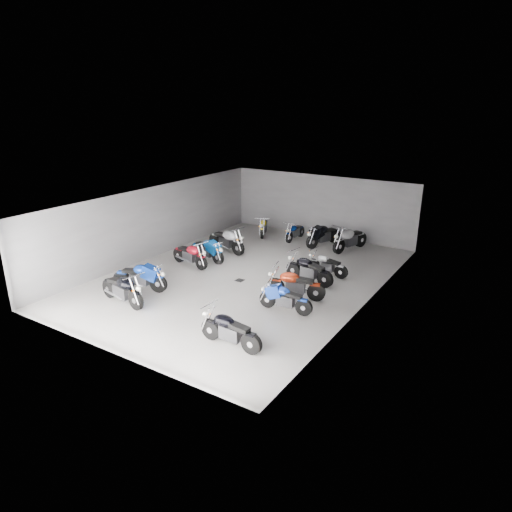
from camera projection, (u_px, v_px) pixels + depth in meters
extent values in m
plane|color=#A09D98|center=(247.00, 277.00, 18.64)|extent=(14.00, 14.00, 0.00)
cube|color=slate|center=(321.00, 206.00, 23.70)|extent=(10.00, 0.10, 3.20)
cube|color=slate|center=(155.00, 222.00, 20.65)|extent=(0.10, 14.00, 3.20)
cube|color=slate|center=(368.00, 262.00, 15.58)|extent=(0.10, 14.00, 3.20)
cube|color=black|center=(246.00, 199.00, 17.59)|extent=(10.00, 14.00, 0.04)
cube|color=black|center=(240.00, 280.00, 18.24)|extent=(0.32, 0.32, 0.01)
cylinder|color=black|center=(136.00, 300.00, 15.60)|extent=(0.72, 0.24, 0.70)
cylinder|color=black|center=(110.00, 288.00, 16.57)|extent=(0.72, 0.26, 0.70)
cube|color=#2D2D30|center=(122.00, 291.00, 16.05)|extent=(0.75, 0.42, 0.44)
ellipsoid|color=black|center=(125.00, 284.00, 15.79)|extent=(0.80, 0.54, 0.39)
cube|color=black|center=(116.00, 281.00, 16.17)|extent=(0.70, 0.40, 0.20)
cylinder|color=black|center=(158.00, 284.00, 17.02)|extent=(0.69, 0.32, 0.68)
cylinder|color=black|center=(122.00, 279.00, 17.43)|extent=(0.70, 0.34, 0.68)
cube|color=#2D2D30|center=(140.00, 279.00, 17.19)|extent=(0.76, 0.50, 0.43)
ellipsoid|color=#11369C|center=(145.00, 271.00, 17.01)|extent=(0.82, 0.61, 0.38)
cube|color=black|center=(131.00, 271.00, 17.18)|extent=(0.71, 0.47, 0.19)
cylinder|color=black|center=(201.00, 263.00, 19.26)|extent=(0.67, 0.25, 0.66)
cylinder|color=black|center=(179.00, 255.00, 20.21)|extent=(0.67, 0.27, 0.66)
cube|color=#2D2D30|center=(190.00, 256.00, 19.71)|extent=(0.71, 0.42, 0.41)
ellipsoid|color=#AC1021|center=(193.00, 250.00, 19.45)|extent=(0.76, 0.53, 0.37)
cube|color=black|center=(185.00, 248.00, 19.82)|extent=(0.66, 0.39, 0.19)
cylinder|color=black|center=(218.00, 257.00, 19.93)|extent=(0.66, 0.25, 0.64)
cylinder|color=black|center=(197.00, 250.00, 20.88)|extent=(0.66, 0.27, 0.64)
cube|color=#2D2D30|center=(207.00, 251.00, 20.37)|extent=(0.70, 0.42, 0.40)
ellipsoid|color=#0B53AB|center=(210.00, 246.00, 20.12)|extent=(0.75, 0.52, 0.36)
cube|color=black|center=(202.00, 244.00, 20.49)|extent=(0.65, 0.39, 0.18)
cylinder|color=black|center=(238.00, 248.00, 21.06)|extent=(0.73, 0.29, 0.72)
cylinder|color=black|center=(215.00, 241.00, 22.13)|extent=(0.73, 0.31, 0.72)
cube|color=#2D2D30|center=(226.00, 242.00, 21.56)|extent=(0.78, 0.48, 0.45)
ellipsoid|color=#A2A4A9|center=(230.00, 236.00, 21.28)|extent=(0.84, 0.60, 0.40)
cube|color=black|center=(221.00, 234.00, 21.70)|extent=(0.73, 0.45, 0.20)
cylinder|color=black|center=(211.00, 329.00, 13.67)|extent=(0.66, 0.15, 0.65)
cylinder|color=black|center=(251.00, 344.00, 12.88)|extent=(0.66, 0.17, 0.65)
cube|color=#2D2D30|center=(231.00, 333.00, 13.24)|extent=(0.67, 0.33, 0.41)
ellipsoid|color=black|center=(224.00, 321.00, 13.26)|extent=(0.71, 0.43, 0.37)
cube|color=black|center=(239.00, 327.00, 12.98)|extent=(0.63, 0.30, 0.19)
cylinder|color=black|center=(268.00, 299.00, 15.80)|extent=(0.60, 0.17, 0.59)
cylinder|color=black|center=(304.00, 307.00, 15.20)|extent=(0.60, 0.18, 0.59)
cube|color=#2D2D30|center=(285.00, 301.00, 15.47)|extent=(0.62, 0.32, 0.37)
ellipsoid|color=#193EA9|center=(280.00, 292.00, 15.46)|extent=(0.66, 0.42, 0.33)
cube|color=black|center=(294.00, 295.00, 15.25)|extent=(0.58, 0.30, 0.17)
cylinder|color=black|center=(276.00, 287.00, 16.75)|extent=(0.68, 0.29, 0.67)
cylinder|color=black|center=(316.00, 292.00, 16.29)|extent=(0.69, 0.31, 0.67)
cube|color=#2D2D30|center=(296.00, 287.00, 16.49)|extent=(0.73, 0.47, 0.42)
ellipsoid|color=maroon|center=(290.00, 278.00, 16.45)|extent=(0.79, 0.58, 0.38)
cube|color=black|center=(305.00, 280.00, 16.29)|extent=(0.69, 0.44, 0.19)
cylinder|color=black|center=(294.00, 270.00, 18.41)|extent=(0.68, 0.23, 0.66)
cylinder|color=black|center=(325.00, 279.00, 17.48)|extent=(0.68, 0.25, 0.66)
cube|color=#2D2D30|center=(309.00, 272.00, 17.91)|extent=(0.71, 0.41, 0.41)
ellipsoid|color=black|center=(305.00, 263.00, 17.94)|extent=(0.76, 0.51, 0.37)
cube|color=black|center=(316.00, 267.00, 17.61)|extent=(0.67, 0.38, 0.19)
cylinder|color=black|center=(314.00, 265.00, 19.09)|extent=(0.58, 0.17, 0.57)
cylinder|color=black|center=(341.00, 272.00, 18.34)|extent=(0.58, 0.19, 0.57)
cube|color=#2D2D30|center=(327.00, 266.00, 18.68)|extent=(0.60, 0.32, 0.35)
ellipsoid|color=#B0B1B5|center=(323.00, 259.00, 18.70)|extent=(0.64, 0.41, 0.32)
cube|color=black|center=(334.00, 262.00, 18.44)|extent=(0.56, 0.30, 0.16)
cylinder|color=black|center=(262.00, 233.00, 23.61)|extent=(0.36, 0.60, 0.60)
cylinder|color=black|center=(265.00, 226.00, 24.89)|extent=(0.38, 0.61, 0.60)
cube|color=#2D2D30|center=(264.00, 228.00, 24.22)|extent=(0.51, 0.68, 0.38)
ellipsoid|color=gold|center=(263.00, 223.00, 23.93)|extent=(0.61, 0.74, 0.34)
cube|color=black|center=(264.00, 221.00, 24.42)|extent=(0.48, 0.63, 0.17)
cylinder|color=black|center=(289.00, 237.00, 22.90)|extent=(0.12, 0.56, 0.56)
cylinder|color=black|center=(301.00, 232.00, 23.93)|extent=(0.13, 0.56, 0.56)
cube|color=#2D2D30|center=(295.00, 233.00, 23.39)|extent=(0.27, 0.57, 0.35)
ellipsoid|color=navy|center=(293.00, 228.00, 23.14)|extent=(0.36, 0.60, 0.32)
cube|color=black|center=(298.00, 227.00, 23.53)|extent=(0.25, 0.54, 0.16)
cylinder|color=black|center=(312.00, 242.00, 22.00)|extent=(0.37, 0.70, 0.69)
cylinder|color=black|center=(335.00, 236.00, 22.90)|extent=(0.39, 0.70, 0.69)
cube|color=#2D2D30|center=(324.00, 237.00, 22.41)|extent=(0.54, 0.77, 0.43)
ellipsoid|color=black|center=(321.00, 231.00, 22.16)|extent=(0.66, 0.84, 0.39)
cube|color=black|center=(329.00, 230.00, 22.51)|extent=(0.51, 0.72, 0.20)
cylinder|color=black|center=(339.00, 246.00, 21.26)|extent=(0.35, 0.74, 0.73)
cylinder|color=black|center=(361.00, 240.00, 22.27)|extent=(0.37, 0.74, 0.73)
cube|color=#2D2D30|center=(350.00, 241.00, 21.73)|extent=(0.54, 0.80, 0.45)
ellipsoid|color=#B4B3BA|center=(347.00, 234.00, 21.46)|extent=(0.66, 0.87, 0.41)
cube|color=black|center=(355.00, 233.00, 21.85)|extent=(0.51, 0.75, 0.21)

